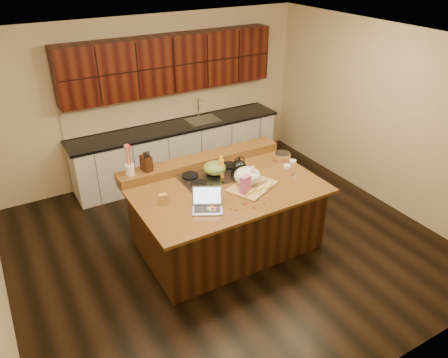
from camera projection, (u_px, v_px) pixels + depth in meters
room at (226, 156)px, 5.40m from camera, size 5.52×5.02×2.72m
island at (226, 216)px, 5.82m from camera, size 2.40×1.60×0.92m
back_ledge at (201, 161)px, 6.11m from camera, size 2.40×0.30×0.12m
cooktop at (215, 175)px, 5.82m from camera, size 0.92×0.52×0.05m
back_counter at (175, 122)px, 7.39m from camera, size 3.70×0.66×2.40m
kettle at (239, 166)px, 5.80m from camera, size 0.20×0.20×0.17m
green_bowl at (215, 168)px, 5.77m from camera, size 0.36×0.36×0.17m
laptop at (207, 203)px, 5.12m from camera, size 0.45×0.41×0.25m
oil_bottle at (221, 169)px, 5.73m from camera, size 0.08×0.08×0.27m
vinegar_bottle at (253, 178)px, 5.52m from camera, size 0.08×0.08×0.25m
wooden_tray at (249, 178)px, 5.56m from camera, size 0.72×0.64×0.24m
ramekin_a at (293, 162)px, 6.17m from camera, size 0.13×0.13×0.04m
ramekin_b at (286, 157)px, 6.29m from camera, size 0.12×0.12×0.04m
ramekin_c at (287, 167)px, 6.03m from camera, size 0.10×0.10×0.04m
strainer_bowl at (282, 157)px, 6.25m from camera, size 0.31×0.31×0.09m
kitchen_timer at (295, 174)px, 5.83m from camera, size 0.09×0.09×0.07m
pink_bag at (245, 185)px, 5.37m from camera, size 0.15×0.11×0.25m
candy_plate at (212, 210)px, 5.11m from camera, size 0.22×0.22×0.01m
package_box at (163, 199)px, 5.20m from camera, size 0.10×0.08×0.13m
utensil_crock at (130, 169)px, 5.60m from camera, size 0.12×0.12×0.14m
knife_block at (146, 163)px, 5.68m from camera, size 0.13×0.18×0.21m
gumdrop_0 at (254, 208)px, 5.14m from camera, size 0.02×0.02×0.02m
gumdrop_1 at (264, 204)px, 5.21m from camera, size 0.02×0.02×0.02m
gumdrop_2 at (244, 204)px, 5.20m from camera, size 0.02×0.02×0.02m
gumdrop_3 at (242, 203)px, 5.23m from camera, size 0.02×0.02×0.02m
gumdrop_4 at (236, 210)px, 5.09m from camera, size 0.02×0.02×0.02m
gumdrop_5 at (254, 207)px, 5.14m from camera, size 0.02×0.02×0.02m
gumdrop_6 at (263, 203)px, 5.23m from camera, size 0.02×0.02×0.02m
gumdrop_7 at (230, 209)px, 5.12m from camera, size 0.02×0.02×0.02m
gumdrop_8 at (246, 203)px, 5.22m from camera, size 0.02×0.02×0.02m
gumdrop_9 at (258, 200)px, 5.29m from camera, size 0.02×0.02×0.02m
gumdrop_10 at (253, 201)px, 5.26m from camera, size 0.02×0.02×0.02m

